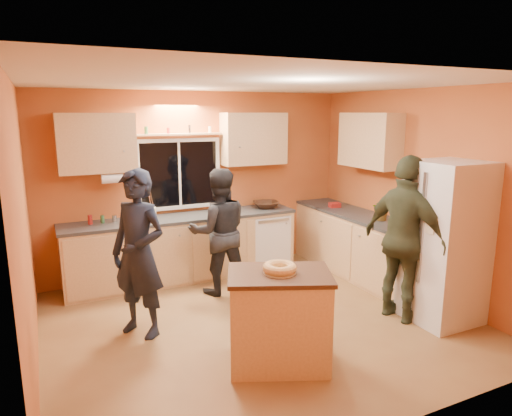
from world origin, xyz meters
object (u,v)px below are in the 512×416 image
refrigerator (445,242)px  person_center (219,232)px  person_left (139,254)px  person_right (406,239)px  island (279,318)px

refrigerator → person_center: size_ratio=1.11×
person_left → person_right: 2.89m
person_center → refrigerator: bearing=147.6°
person_left → person_right: (2.74, -0.92, 0.05)m
island → person_center: (0.14, 1.87, 0.36)m
island → person_center: 1.91m
person_center → person_right: person_right is taller
refrigerator → person_center: bearing=137.2°
refrigerator → person_right: 0.44m
person_left → person_right: size_ratio=0.94×
person_left → person_center: person_left is taller
person_left → person_center: bearing=83.2°
refrigerator → person_left: (-3.13, 1.12, -0.02)m
refrigerator → island: size_ratio=1.64×
person_left → person_right: person_right is taller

